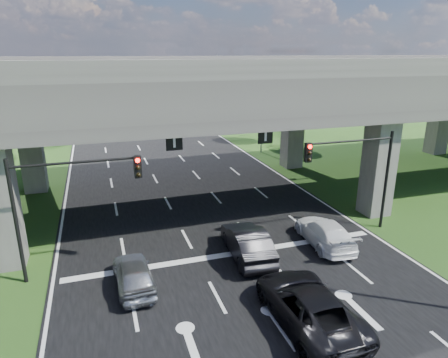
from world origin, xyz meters
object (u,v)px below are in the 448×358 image
signal_left (65,194)px  car_dark (247,242)px  signal_right (358,165)px  streetlight_beyond (214,85)px  streetlight_far (259,97)px  car_trailing (308,305)px  car_silver (134,274)px  car_white (325,232)px

signal_left → car_dark: size_ratio=1.22×
signal_right → streetlight_beyond: bearing=86.4°
streetlight_far → car_trailing: streetlight_far is taller
signal_right → car_silver: size_ratio=1.46×
streetlight_far → car_silver: bearing=-124.7°
streetlight_beyond → car_dark: streetlight_beyond is taller
streetlight_beyond → car_silver: 41.36m
car_dark → car_white: bearing=-175.8°
streetlight_far → car_white: 22.12m
car_silver → car_dark: bearing=-171.8°
signal_right → car_white: signal_right is taller
car_white → signal_right: bearing=-153.3°
signal_right → car_dark: 7.87m
car_white → car_silver: bearing=11.4°
signal_right → signal_left: (-15.65, 0.00, 0.00)m
signal_left → streetlight_beyond: 40.30m
car_dark → car_white: size_ratio=1.02×
streetlight_far → car_silver: (-15.28, -22.10, -5.12)m
car_silver → car_trailing: car_trailing is taller
signal_left → car_silver: bearing=-37.6°
signal_left → streetlight_far: (17.92, 20.06, 1.66)m
signal_right → car_white: 4.32m
signal_left → car_trailing: (8.92, -6.74, -3.35)m
signal_right → streetlight_beyond: streetlight_beyond is taller
streetlight_beyond → car_white: size_ratio=2.06×
signal_right → car_trailing: bearing=-135.0°
signal_right → streetlight_far: size_ratio=0.60×
signal_left → car_trailing: signal_left is taller
car_silver → streetlight_beyond: bearing=-114.1°
signal_right → car_white: (-2.42, -0.94, -3.45)m
signal_right → car_dark: signal_right is taller
signal_right → car_white: bearing=-158.7°
car_silver → car_white: 10.64m
streetlight_far → streetlight_beyond: same height
streetlight_beyond → car_dark: bearing=-104.2°
signal_left → car_trailing: size_ratio=1.04×
car_dark → car_trailing: (0.33, -5.80, -0.01)m
signal_right → car_trailing: (-6.73, -6.74, -3.35)m
car_white → streetlight_far: bearing=-97.1°
car_silver → signal_left: bearing=-39.9°
car_dark → streetlight_beyond: bearing=-99.9°
streetlight_far → car_white: bearing=-102.6°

